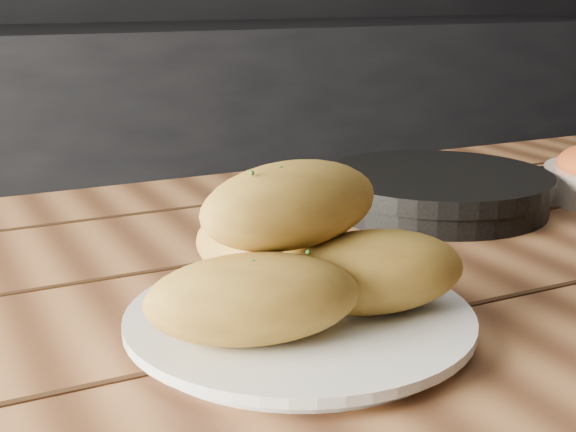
% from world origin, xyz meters
% --- Properties ---
extents(counter, '(2.80, 0.60, 0.90)m').
position_xyz_m(counter, '(0.00, 1.70, 0.45)').
color(counter, black).
rests_on(counter, ground).
extents(table, '(1.37, 0.91, 0.75)m').
position_xyz_m(table, '(-0.31, 0.04, 0.65)').
color(table, '#956038').
rests_on(table, ground).
extents(plate, '(0.27, 0.27, 0.02)m').
position_xyz_m(plate, '(-0.51, -0.04, 0.76)').
color(plate, silver).
rests_on(plate, table).
extents(bread_rolls, '(0.27, 0.22, 0.12)m').
position_xyz_m(bread_rolls, '(-0.51, -0.05, 0.81)').
color(bread_rolls, '#AB832F').
rests_on(bread_rolls, plate).
extents(skillet, '(0.41, 0.27, 0.05)m').
position_xyz_m(skillet, '(-0.19, 0.21, 0.77)').
color(skillet, black).
rests_on(skillet, table).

